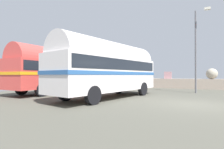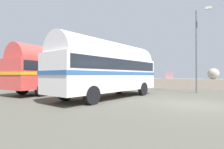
% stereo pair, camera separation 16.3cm
% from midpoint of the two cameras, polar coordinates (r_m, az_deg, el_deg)
% --- Properties ---
extents(ground, '(32.00, 26.00, 0.02)m').
position_cam_midpoint_polar(ground, '(9.89, 24.52, -8.88)').
color(ground, '#4D4C42').
extents(breakwater, '(31.36, 2.13, 2.46)m').
position_cam_midpoint_polar(breakwater, '(21.60, 24.94, -2.38)').
color(breakwater, gray).
rests_on(breakwater, ground).
extents(vintage_coach, '(4.35, 8.91, 3.70)m').
position_cam_midpoint_polar(vintage_coach, '(11.44, -1.44, 2.51)').
color(vintage_coach, black).
rests_on(vintage_coach, ground).
extents(second_coach, '(3.06, 8.74, 3.70)m').
position_cam_midpoint_polar(second_coach, '(15.60, -17.48, 1.78)').
color(second_coach, black).
rests_on(second_coach, ground).
extents(lamp_post, '(1.13, 0.65, 6.86)m').
position_cam_midpoint_polar(lamp_post, '(16.09, 25.87, 8.15)').
color(lamp_post, '#5B5B60').
rests_on(lamp_post, ground).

